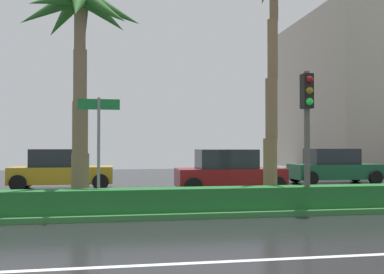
{
  "coord_description": "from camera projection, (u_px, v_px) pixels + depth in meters",
  "views": [
    {
      "loc": [
        1.04,
        -4.91,
        1.88
      ],
      "look_at": [
        3.85,
        11.35,
        2.2
      ],
      "focal_mm": 41.01,
      "sensor_mm": 36.0,
      "label": 1
    }
  ],
  "objects": [
    {
      "name": "near_lane_divider_stripe",
      "position": [
        46.0,
        270.0,
        6.6
      ],
      "size": [
        81.0,
        0.14,
        0.01
      ],
      "primitive_type": "cube",
      "color": "white",
      "rests_on": "ground_plane"
    },
    {
      "name": "traffic_signal_median_right",
      "position": [
        307.0,
        114.0,
        12.04
      ],
      "size": [
        0.28,
        0.43,
        3.78
      ],
      "color": "#4C4C47",
      "rests_on": "median_strip"
    },
    {
      "name": "median_strip",
      "position": [
        79.0,
        209.0,
        12.51
      ],
      "size": [
        85.5,
        4.0,
        0.15
      ],
      "primitive_type": "cube",
      "color": "#2D6B33",
      "rests_on": "ground_plane"
    },
    {
      "name": "street_name_sign",
      "position": [
        99.0,
        138.0,
        11.58
      ],
      "size": [
        1.1,
        0.08,
        3.0
      ],
      "color": "slate",
      "rests_on": "median_strip"
    },
    {
      "name": "median_hedge",
      "position": [
        75.0,
        202.0,
        11.14
      ],
      "size": [
        76.5,
        0.7,
        0.6
      ],
      "color": "#1E6028",
      "rests_on": "median_strip"
    },
    {
      "name": "car_in_traffic_fourth",
      "position": [
        333.0,
        167.0,
        21.61
      ],
      "size": [
        4.3,
        2.02,
        1.72
      ],
      "color": "#195133",
      "rests_on": "ground_plane"
    },
    {
      "name": "car_in_traffic_third",
      "position": [
        229.0,
        172.0,
        17.61
      ],
      "size": [
        4.3,
        2.02,
        1.72
      ],
      "color": "maroon",
      "rests_on": "ground_plane"
    },
    {
      "name": "car_in_traffic_second",
      "position": [
        61.0,
        170.0,
        19.01
      ],
      "size": [
        4.3,
        2.02,
        1.72
      ],
      "color": "#B28C1E",
      "rests_on": "ground_plane"
    },
    {
      "name": "ground_plane",
      "position": [
        82.0,
        208.0,
        13.49
      ],
      "size": [
        90.0,
        42.0,
        0.1
      ],
      "primitive_type": "cube",
      "color": "black"
    },
    {
      "name": "palm_tree_centre_left",
      "position": [
        81.0,
        26.0,
        12.68
      ],
      "size": [
        3.64,
        3.57,
        6.55
      ],
      "color": "brown",
      "rests_on": "median_strip"
    }
  ]
}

